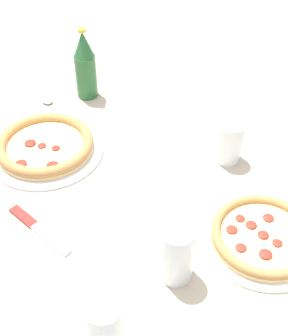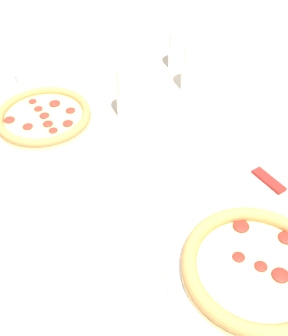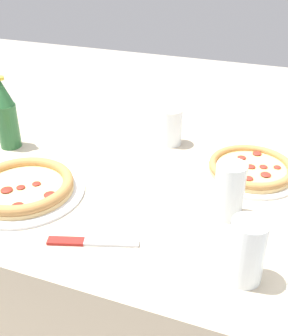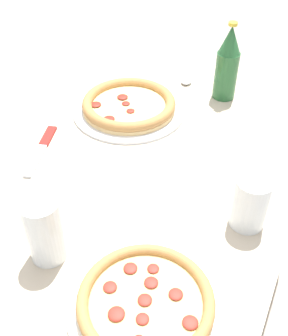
# 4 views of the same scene
# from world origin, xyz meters

# --- Properties ---
(table) EXTENTS (1.27, 0.79, 0.75)m
(table) POSITION_xyz_m (0.00, 0.00, 0.37)
(table) COLOR #B7A88E
(table) RESTS_ON ground_plane
(pizza_margherita) EXTENTS (0.34, 0.34, 0.04)m
(pizza_margherita) POSITION_xyz_m (-0.21, -0.13, 0.77)
(pizza_margherita) COLOR silver
(pizza_margherita) RESTS_ON table
(pizza_pepperoni) EXTENTS (0.29, 0.29, 0.04)m
(pizza_pepperoni) POSITION_xyz_m (0.36, 0.19, 0.77)
(pizza_pepperoni) COLOR white
(pizza_pepperoni) RESTS_ON table
(glass_orange_juice) EXTENTS (0.08, 0.08, 0.14)m
(glass_orange_juice) POSITION_xyz_m (0.41, -0.24, 0.81)
(glass_orange_juice) COLOR white
(glass_orange_juice) RESTS_ON table
(glass_mango_juice) EXTENTS (0.08, 0.08, 0.12)m
(glass_mango_juice) POSITION_xyz_m (0.08, 0.30, 0.81)
(glass_mango_juice) COLOR white
(glass_mango_juice) RESTS_ON table
(glass_cola) EXTENTS (0.07, 0.07, 0.15)m
(glass_cola) POSITION_xyz_m (0.34, -0.04, 0.82)
(glass_cola) COLOR white
(glass_cola) RESTS_ON table
(beer_bottle) EXTENTS (0.07, 0.07, 0.24)m
(beer_bottle) POSITION_xyz_m (-0.41, 0.09, 0.86)
(beer_bottle) COLOR #286033
(beer_bottle) RESTS_ON table
(knife) EXTENTS (0.21, 0.09, 0.01)m
(knife) POSITION_xyz_m (0.06, -0.26, 0.75)
(knife) COLOR maroon
(knife) RESTS_ON table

